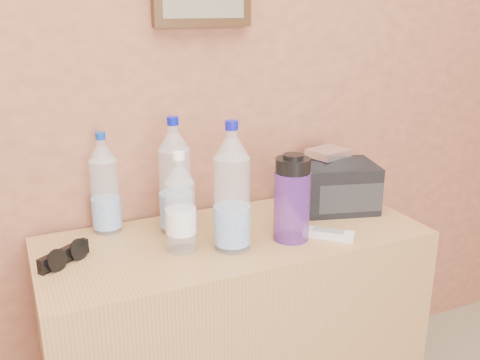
# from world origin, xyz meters

# --- Properties ---
(dresser) EXTENTS (1.12, 0.47, 0.70)m
(dresser) POSITION_xyz_m (0.24, 1.75, 0.35)
(dresser) COLOR tan
(dresser) RESTS_ON ground
(pet_large_b) EXTENTS (0.08, 0.08, 0.30)m
(pet_large_b) POSITION_xyz_m (-0.09, 1.93, 0.83)
(pet_large_b) COLOR silver
(pet_large_b) RESTS_ON dresser
(pet_large_c) EXTENTS (0.09, 0.09, 0.34)m
(pet_large_c) POSITION_xyz_m (0.10, 1.85, 0.85)
(pet_large_c) COLOR silver
(pet_large_c) RESTS_ON dresser
(pet_large_d) EXTENTS (0.10, 0.10, 0.36)m
(pet_large_d) POSITION_xyz_m (0.20, 1.67, 0.86)
(pet_large_d) COLOR #CAE7F5
(pet_large_d) RESTS_ON dresser
(pet_small) EXTENTS (0.08, 0.08, 0.28)m
(pet_small) POSITION_xyz_m (0.07, 1.72, 0.82)
(pet_small) COLOR silver
(pet_small) RESTS_ON dresser
(nalgene_bottle) EXTENTS (0.10, 0.10, 0.25)m
(nalgene_bottle) POSITION_xyz_m (0.38, 1.66, 0.82)
(nalgene_bottle) COLOR #602B9D
(nalgene_bottle) RESTS_ON dresser
(sunglasses) EXTENTS (0.16, 0.14, 0.04)m
(sunglasses) POSITION_xyz_m (-0.24, 1.77, 0.72)
(sunglasses) COLOR black
(sunglasses) RESTS_ON dresser
(ac_remote) EXTENTS (0.14, 0.13, 0.02)m
(ac_remote) POSITION_xyz_m (0.48, 1.62, 0.71)
(ac_remote) COLOR beige
(ac_remote) RESTS_ON dresser
(toiletry_bag) EXTENTS (0.30, 0.25, 0.17)m
(toiletry_bag) POSITION_xyz_m (0.62, 1.81, 0.79)
(toiletry_bag) COLOR black
(toiletry_bag) RESTS_ON dresser
(foil_packet) EXTENTS (0.14, 0.13, 0.02)m
(foil_packet) POSITION_xyz_m (0.60, 1.83, 0.88)
(foil_packet) COLOR silver
(foil_packet) RESTS_ON toiletry_bag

